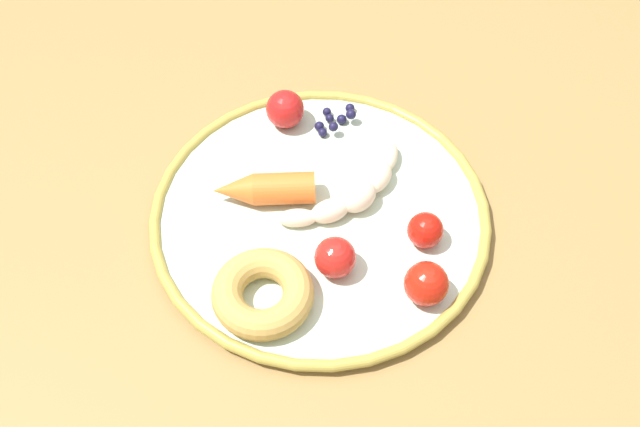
% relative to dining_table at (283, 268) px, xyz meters
% --- Properties ---
extents(dining_table, '(1.23, 0.98, 0.75)m').
position_rel_dining_table_xyz_m(dining_table, '(0.00, 0.00, 0.00)').
color(dining_table, olive).
rests_on(dining_table, ground_plane).
extents(plate, '(0.36, 0.36, 0.02)m').
position_rel_dining_table_xyz_m(plate, '(-0.04, -0.00, 0.09)').
color(plate, silver).
rests_on(plate, dining_table).
extents(banana, '(0.16, 0.09, 0.03)m').
position_rel_dining_table_xyz_m(banana, '(-0.08, -0.01, 0.10)').
color(banana, beige).
rests_on(banana, plate).
extents(carrot_orange, '(0.11, 0.06, 0.03)m').
position_rel_dining_table_xyz_m(carrot_orange, '(0.01, -0.03, 0.11)').
color(carrot_orange, orange).
rests_on(carrot_orange, plate).
extents(donut, '(0.12, 0.12, 0.03)m').
position_rel_dining_table_xyz_m(donut, '(0.04, 0.09, 0.10)').
color(donut, tan).
rests_on(donut, plate).
extents(blueberry_pile, '(0.05, 0.04, 0.02)m').
position_rel_dining_table_xyz_m(blueberry_pile, '(-0.09, -0.12, 0.10)').
color(blueberry_pile, '#191638').
rests_on(blueberry_pile, plate).
extents(tomato_near, '(0.04, 0.04, 0.04)m').
position_rel_dining_table_xyz_m(tomato_near, '(-0.04, -0.14, 0.11)').
color(tomato_near, red).
rests_on(tomato_near, plate).
extents(tomato_mid, '(0.04, 0.04, 0.04)m').
position_rel_dining_table_xyz_m(tomato_mid, '(-0.12, 0.12, 0.11)').
color(tomato_mid, red).
rests_on(tomato_mid, plate).
extents(tomato_far, '(0.04, 0.04, 0.04)m').
position_rel_dining_table_xyz_m(tomato_far, '(-0.14, 0.06, 0.11)').
color(tomato_far, red).
rests_on(tomato_far, plate).
extents(tomato_extra, '(0.04, 0.04, 0.04)m').
position_rel_dining_table_xyz_m(tomato_extra, '(-0.04, 0.07, 0.11)').
color(tomato_extra, red).
rests_on(tomato_extra, plate).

